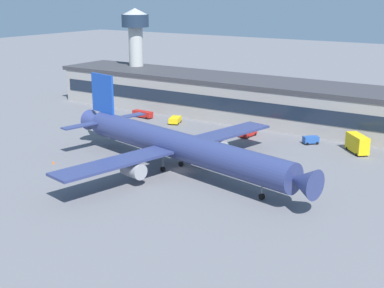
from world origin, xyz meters
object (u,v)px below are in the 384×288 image
belt_loader (142,114)px  traffic_cone_1 (53,162)px  catering_truck (357,143)px  pushback_tractor (175,120)px  airliner (178,146)px  baggage_tug (311,140)px  crew_van (248,131)px  traffic_cone_0 (74,175)px  control_tower (136,43)px

belt_loader → traffic_cone_1: 46.11m
belt_loader → catering_truck: size_ratio=0.92×
catering_truck → pushback_tractor: (-50.57, -0.15, -1.24)m
airliner → belt_loader: bearing=137.0°
baggage_tug → crew_van: size_ratio=0.74×
catering_truck → traffic_cone_0: catering_truck is taller
airliner → traffic_cone_1: 27.60m
traffic_cone_1 → control_tower: bearing=114.5°
crew_van → traffic_cone_1: 49.09m
baggage_tug → pushback_tractor: size_ratio=0.73×
traffic_cone_0 → traffic_cone_1: 10.09m
control_tower → crew_van: (53.43, -21.53, -17.43)m
catering_truck → crew_van: 27.20m
control_tower → belt_loader: 31.95m
catering_truck → crew_van: (-27.15, -1.32, -0.83)m
crew_van → traffic_cone_1: size_ratio=8.04×
crew_van → traffic_cone_1: crew_van is taller
control_tower → traffic_cone_0: bearing=-60.1°
baggage_tug → traffic_cone_1: 60.23m
catering_truck → crew_van: size_ratio=1.33×
pushback_tractor → traffic_cone_0: bearing=-79.3°
airliner → traffic_cone_0: size_ratio=89.69×
airliner → pushback_tractor: airliner is taller
baggage_tug → crew_van: (-15.82, -2.36, 0.37)m
airliner → crew_van: size_ratio=11.97×
airliner → traffic_cone_0: (-15.36, -14.07, -5.09)m
control_tower → catering_truck: size_ratio=4.27×
baggage_tug → traffic_cone_1: (-39.88, -45.14, -0.75)m
airliner → control_tower: (-54.26, 53.53, 13.44)m
belt_loader → baggage_tug: belt_loader is taller
airliner → belt_loader: airliner is taller
airliner → pushback_tractor: (-24.24, 33.17, -4.39)m
airliner → control_tower: 77.40m
airliner → catering_truck: bearing=51.7°
control_tower → catering_truck: bearing=-14.1°
crew_van → airliner: bearing=-88.5°
control_tower → traffic_cone_1: (29.37, -64.31, -18.56)m
catering_truck → crew_van: bearing=-177.2°
control_tower → baggage_tug: size_ratio=7.61×
control_tower → traffic_cone_0: control_tower is taller
control_tower → crew_van: size_ratio=5.66×
belt_loader → catering_truck: (62.70, -0.55, 1.14)m
catering_truck → pushback_tractor: catering_truck is taller
baggage_tug → crew_van: 16.00m
pushback_tractor → traffic_cone_0: size_ratio=7.62×
catering_truck → pushback_tractor: size_ratio=1.31×
baggage_tug → airliner: bearing=-113.6°
airliner → traffic_cone_0: bearing=-137.5°
catering_truck → traffic_cone_1: 67.61m
baggage_tug → traffic_cone_1: size_ratio=5.99×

